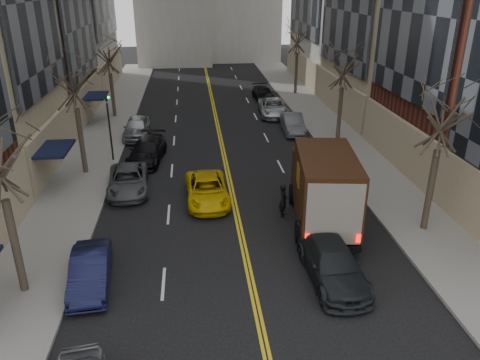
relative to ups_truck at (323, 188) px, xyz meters
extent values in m
cube|color=slate|center=(-13.09, 14.73, -1.83)|extent=(4.00, 66.00, 0.15)
cube|color=slate|center=(4.91, 14.73, -1.83)|extent=(4.00, 66.00, 0.15)
cube|color=black|center=(-14.09, 5.73, 0.50)|extent=(2.00, 3.00, 0.15)
cube|color=black|center=(-14.99, 5.73, -0.55)|extent=(0.20, 3.00, 2.50)
cube|color=black|center=(-14.09, 18.73, 0.50)|extent=(2.00, 3.00, 0.15)
cube|color=black|center=(-14.99, 18.73, -0.55)|extent=(0.20, 3.00, 2.50)
cylinder|color=#382D23|center=(-12.89, -4.27, 0.16)|extent=(0.30, 0.30, 3.83)
cylinder|color=#382D23|center=(-12.89, 7.73, 0.27)|extent=(0.30, 0.30, 4.05)
cylinder|color=#382D23|center=(-12.89, 20.73, 0.09)|extent=(0.30, 0.30, 3.69)
cylinder|color=#382D23|center=(4.71, -1.27, 0.23)|extent=(0.30, 0.30, 3.96)
cylinder|color=#382D23|center=(4.71, 12.73, 0.14)|extent=(0.30, 0.30, 3.78)
cylinder|color=#382D23|center=(4.71, 27.73, 0.32)|extent=(0.30, 0.30, 4.14)
cylinder|color=black|center=(-11.49, 9.73, 0.15)|extent=(0.12, 0.12, 3.80)
imported|color=black|center=(-11.49, 9.73, 2.50)|extent=(0.15, 0.18, 0.90)
sphere|color=#0CE526|center=(-11.34, 9.63, 2.45)|extent=(0.14, 0.14, 0.14)
cube|color=black|center=(0.00, 0.00, -1.31)|extent=(3.28, 7.17, 0.32)
cube|color=black|center=(0.34, 2.51, -0.23)|extent=(2.76, 2.16, 2.27)
cube|color=black|center=(-0.08, -0.59, 0.26)|extent=(3.28, 5.59, 3.24)
cube|color=black|center=(-0.45, -3.30, -1.31)|extent=(2.49, 0.53, 0.32)
cube|color=red|center=(-1.52, -3.17, -0.82)|extent=(0.20, 0.09, 0.38)
cube|color=red|center=(0.62, -3.46, -0.82)|extent=(0.20, 0.09, 0.38)
cube|color=gold|center=(-1.38, -0.36, 0.90)|extent=(0.17, 0.97, 0.97)
cube|color=gold|center=(1.23, -0.71, 0.90)|extent=(0.17, 0.97, 0.97)
cylinder|color=black|center=(-0.96, 2.42, -1.39)|extent=(0.44, 1.07, 1.04)
cylinder|color=black|center=(1.57, 2.08, -1.39)|extent=(0.44, 1.07, 1.04)
cylinder|color=black|center=(-1.51, -1.65, -1.39)|extent=(0.44, 1.07, 1.04)
cylinder|color=black|center=(1.02, -1.99, -1.39)|extent=(0.44, 1.07, 1.04)
imported|color=black|center=(-0.81, -4.64, -1.18)|extent=(2.16, 5.04, 1.45)
cube|color=black|center=(-0.81, -3.92, -0.60)|extent=(0.13, 0.04, 0.09)
cube|color=blue|center=(-0.81, -3.95, -0.60)|extent=(0.10, 0.01, 0.06)
imported|color=#D7AF09|center=(-5.52, 3.09, -1.24)|extent=(2.40, 4.90, 1.34)
imported|color=black|center=(-1.75, 0.94, -1.04)|extent=(0.54, 0.71, 1.73)
imported|color=black|center=(-10.39, -4.08, -1.23)|extent=(1.79, 4.20, 1.35)
imported|color=#494C50|center=(-9.94, 4.89, -1.25)|extent=(2.56, 4.91, 1.32)
imported|color=black|center=(-9.23, 9.66, -1.18)|extent=(2.65, 5.23, 1.45)
imported|color=#93969A|center=(-10.39, 14.88, -1.12)|extent=(1.93, 4.62, 1.56)
imported|color=#4D5055|center=(1.69, 14.82, -1.20)|extent=(1.71, 4.37, 1.42)
imported|color=#B7BBC0|center=(1.01, 19.93, -1.18)|extent=(2.69, 5.34, 1.45)
imported|color=black|center=(1.01, 25.79, -1.26)|extent=(1.97, 4.49, 1.28)
camera|label=1|loc=(-6.17, -20.00, 9.29)|focal=35.00mm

